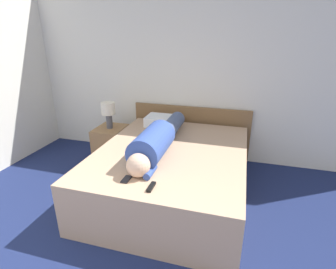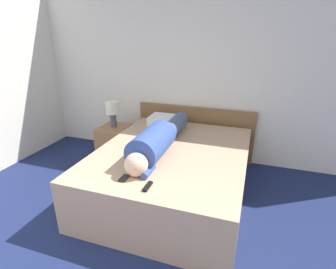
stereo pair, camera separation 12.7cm
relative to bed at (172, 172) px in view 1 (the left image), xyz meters
The scene contains 9 objects.
wall_back 1.56m from the bed, 96.19° to the left, with size 5.95×0.06×2.60m.
bed is the anchor object (origin of this frame).
headboard 1.12m from the bed, 90.00° to the left, with size 1.79×0.04×0.81m.
nightstand 1.25m from the bed, 152.20° to the left, with size 0.41×0.49×0.54m.
table_lamp 1.35m from the bed, 152.20° to the left, with size 0.20×0.20×0.38m.
person_lying 0.47m from the bed, 145.85° to the right, with size 0.33×1.63×0.33m.
pillow_near_headboard 0.94m from the bed, 113.06° to the left, with size 0.50×0.33×0.14m.
tv_remote 0.87m from the bed, 87.33° to the right, with size 0.04×0.15×0.02m.
cell_phone 0.84m from the bed, 106.92° to the right, with size 0.06×0.13×0.01m.
Camera 1 is at (0.85, -0.11, 1.85)m, focal length 28.00 mm.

